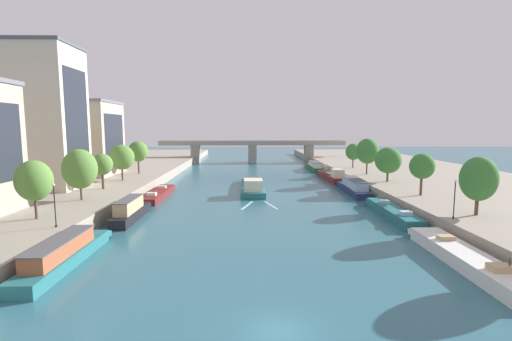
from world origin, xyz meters
The scene contains 28 objects.
ground_plane centered at (0.00, 0.00, 0.00)m, with size 400.00×400.00×0.00m, color #2D6070.
quay_left centered at (-37.23, 55.00, 0.99)m, with size 36.00×170.00×1.98m, color gray.
quay_right centered at (37.23, 55.00, 0.99)m, with size 36.00×170.00×1.98m, color gray.
barge_midriver centered at (-0.77, 47.26, 0.86)m, with size 4.37×20.64×2.91m.
wake_behind_barge centered at (0.02, 34.00, 0.01)m, with size 5.60×5.88×0.03m.
moored_boat_left_near centered at (-17.50, 10.64, 1.04)m, with size 2.45×14.48×2.49m.
moored_boat_left_second centered at (-16.74, 25.89, 1.20)m, with size 2.16×11.32×2.88m.
moored_boat_left_gap_after centered at (-16.96, 41.24, 0.54)m, with size 2.73×15.54×2.13m.
moored_boat_right_lone centered at (16.97, 9.91, 0.64)m, with size 3.12×16.00×2.34m.
moored_boat_right_gap_after centered at (17.45, 26.60, 0.65)m, with size 2.71×14.92×2.36m.
moored_boat_right_downstream centered at (17.43, 43.90, 1.12)m, with size 3.24×15.21×2.69m.
moored_boat_right_near centered at (17.16, 59.85, 0.94)m, with size 3.30×16.16×3.03m.
moored_boat_right_end centered at (16.84, 78.73, 1.03)m, with size 2.64×14.62×2.46m.
tree_left_midway centered at (-24.50, 18.90, 6.14)m, with size 3.74×3.74×6.36m.
tree_left_third centered at (-24.26, 28.96, 6.23)m, with size 4.48×4.48×6.94m.
tree_left_second centered at (-24.86, 37.91, 5.90)m, with size 3.26×3.26×5.67m.
tree_left_past_mid centered at (-24.98, 47.24, 6.28)m, with size 4.55×4.55×6.62m.
tree_left_end_of_row centered at (-24.94, 57.24, 6.71)m, with size 4.05×4.05×6.91m.
tree_right_by_lamp centered at (24.01, 19.40, 6.09)m, with size 3.92×3.92×6.61m.
tree_right_far centered at (23.44, 31.25, 6.22)m, with size 3.51×3.51×6.10m.
tree_right_midway centered at (23.74, 44.54, 5.86)m, with size 4.66×4.66×6.24m.
tree_right_distant centered at (23.29, 54.61, 6.87)m, with size 4.59×4.59×7.54m.
tree_right_third centered at (23.99, 66.91, 5.91)m, with size 3.67×3.67×5.94m.
lamppost_left_bank centered at (-20.70, 15.57, 4.39)m, with size 0.28×0.28×4.38m.
lamppost_right_bank centered at (20.54, 17.91, 4.32)m, with size 0.28×0.28×4.23m.
building_left_middle centered at (-35.19, 38.99, 13.41)m, with size 12.98×9.73×22.81m.
building_left_tall centered at (-35.19, 56.04, 9.61)m, with size 12.08×13.08×15.22m.
bridge_far centered at (0.00, 102.32, 4.67)m, with size 62.45×4.40×7.31m.
Camera 1 is at (-1.75, -19.55, 11.79)m, focal length 25.23 mm.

